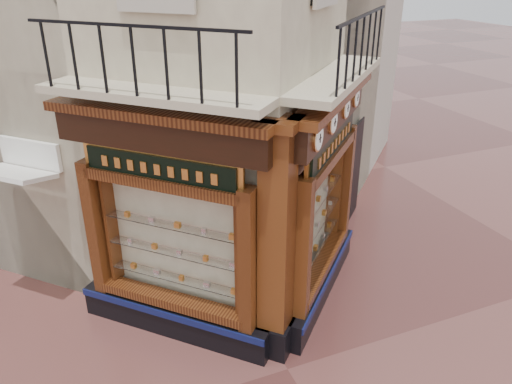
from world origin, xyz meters
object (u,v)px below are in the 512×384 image
clock_b (333,122)px  awning (41,300)px  signboard_left (159,168)px  clock_d (356,97)px  clock_c (346,108)px  signboard_right (332,143)px  corner_pilaster (277,249)px  clock_a (318,138)px

clock_b → awning: 6.43m
signboard_left → clock_d: bearing=-124.1°
clock_b → awning: bearing=109.2°
clock_c → signboard_right: bearing=163.5°
awning → corner_pilaster: bearing=-173.8°
clock_a → clock_b: clock_a is taller
clock_b → signboard_right: size_ratio=0.19×
clock_d → signboard_left: bearing=145.9°
clock_a → clock_d: (1.75, 1.75, 0.00)m
corner_pilaster → clock_b: size_ratio=10.14×
corner_pilaster → awning: (-3.60, 2.89, -1.95)m
clock_c → signboard_right: size_ratio=0.18×
clock_c → clock_a: bearing=-180.0°
clock_c → awning: clock_c is taller
clock_a → signboard_left: clock_a is taller
clock_c → awning: bearing=117.6°
clock_a → clock_c: (1.20, 1.20, -0.00)m
corner_pilaster → signboard_right: size_ratio=1.97×
awning → signboard_right: 6.22m
signboard_left → corner_pilaster: bearing=-169.8°
clock_d → awning: bearing=124.2°
clock_a → awning: 6.25m
corner_pilaster → awning: size_ratio=3.06×
clock_b → clock_a: bearing=-180.0°
clock_a → awning: bearing=100.5°
clock_c → signboard_left: 3.31m
clock_b → clock_c: size_ratio=1.05×
awning → signboard_right: size_ratio=0.64×
awning → signboard_right: bearing=-155.3°
clock_a → clock_d: size_ratio=1.09×
corner_pilaster → awning: 5.01m
clock_c → signboard_left: (-3.26, -0.19, -0.52)m
corner_pilaster → clock_c: bearing=-11.4°
clock_b → signboard_left: (-2.65, 0.43, -0.52)m
clock_c → corner_pilaster: bearing=168.6°
clock_b → signboard_left: size_ratio=0.20×
clock_c → clock_d: size_ratio=1.01×
clock_a → signboard_right: 1.43m
corner_pilaster → signboard_left: (-1.46, 1.01, 1.15)m
clock_a → awning: size_ratio=0.31×
corner_pilaster → clock_d: (2.35, 1.75, 1.67)m
awning → signboard_left: signboard_left is taller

